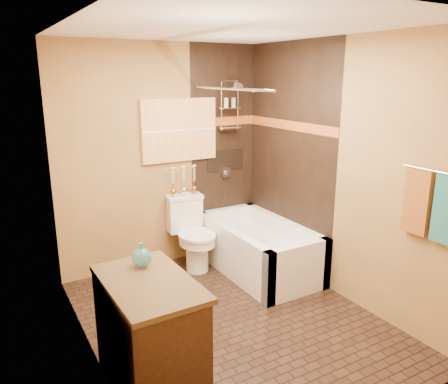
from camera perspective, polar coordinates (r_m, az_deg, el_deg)
floor at (r=4.13m, az=0.92°, el=-16.32°), size 3.00×3.00×0.00m
wall_left at (r=3.21m, az=-17.71°, el=-1.94°), size 0.02×3.00×2.50m
wall_right at (r=4.36m, az=14.66°, el=2.66°), size 0.02×3.00×2.50m
wall_back at (r=4.95m, az=-7.98°, el=4.45°), size 2.40×0.02×2.50m
wall_front at (r=2.53m, az=18.84°, el=-6.59°), size 2.40×0.02×2.50m
ceiling at (r=3.54m, az=1.09°, el=20.73°), size 3.00×3.00×0.00m
alcove_tile_back at (r=5.28m, az=-0.10°, el=5.24°), size 0.85×0.01×2.50m
alcove_tile_right at (r=4.90m, az=8.44°, el=4.32°), size 0.01×1.50×2.50m
mosaic_band_back at (r=5.22m, az=-0.04°, el=9.23°), size 0.85×0.01×0.10m
mosaic_band_right at (r=4.84m, az=8.51°, el=8.62°), size 0.01×1.50×0.10m
alcove_niche at (r=5.30m, az=0.17°, el=4.19°), size 0.50×0.01×0.25m
shower_fixtures at (r=5.14m, az=0.77°, el=9.65°), size 0.24×0.33×1.16m
curtain_rod at (r=4.38m, az=0.47°, el=13.36°), size 0.03×1.55×0.03m
towel_bar at (r=3.63m, az=25.91°, el=2.41°), size 0.02×0.55×0.02m
towel_teal at (r=3.63m, az=27.19°, el=-2.14°), size 0.05×0.22×0.52m
towel_rust at (r=3.77m, az=23.92°, el=-1.18°), size 0.05×0.22×0.52m
sunset_painting at (r=4.96m, az=-5.84°, el=8.04°), size 0.90×0.04×0.70m
vanity_mirror at (r=2.74m, az=-15.84°, el=0.74°), size 0.01×1.00×0.90m
bathtub at (r=4.98m, az=4.44°, el=-7.79°), size 0.80×1.50×0.55m
toilet at (r=5.00m, az=-4.22°, el=-5.34°), size 0.43×0.63×0.81m
vanity at (r=3.24m, az=-9.67°, el=-17.75°), size 0.57×0.92×0.81m
teal_bottle at (r=3.23m, az=-10.73°, el=-8.06°), size 0.18×0.18×0.22m
bud_vases at (r=4.99m, az=-5.27°, el=1.59°), size 0.33×0.07×0.33m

